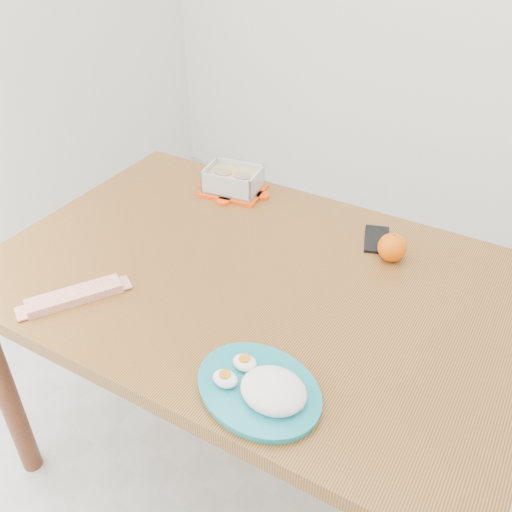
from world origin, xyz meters
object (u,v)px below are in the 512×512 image
Objects in this scene: orange_fruit at (392,247)px; rice_plate at (263,387)px; food_container at (233,181)px; smartphone at (377,239)px; dining_table at (256,302)px.

orange_fruit is 0.24× the size of rice_plate.
food_container is at bearing 175.37° from orange_fruit.
orange_fruit is 0.10m from smartphone.
food_container is 0.48m from smartphone.
food_container is 0.55m from orange_fruit.
orange_fruit is (0.24, 0.26, 0.12)m from dining_table.
smartphone is at bearing 138.89° from orange_fruit.
dining_table is 0.38m from smartphone.
dining_table is at bearing -143.30° from smartphone.
dining_table is 0.40m from rice_plate.
food_container is at bearing 142.72° from rice_plate.
dining_table is at bearing -59.05° from food_container.
rice_plate is at bearing -90.80° from orange_fruit.
rice_plate is (0.54, -0.61, -0.02)m from food_container.
dining_table is 10.89× the size of smartphone.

